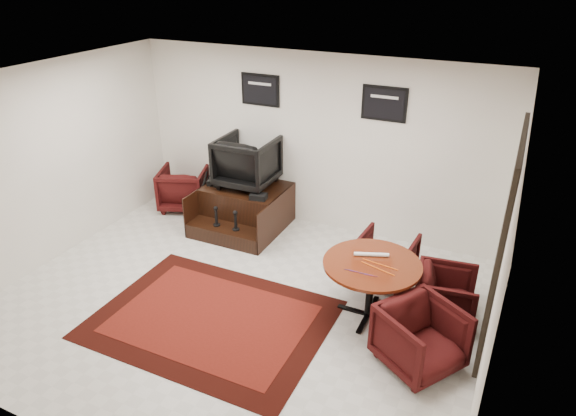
% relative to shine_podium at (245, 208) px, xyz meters
% --- Properties ---
extents(ground, '(6.00, 6.00, 0.00)m').
position_rel_shine_podium_xyz_m(ground, '(0.94, -1.91, -0.31)').
color(ground, silver).
rests_on(ground, ground).
extents(room_shell, '(6.02, 5.02, 2.81)m').
position_rel_shine_podium_xyz_m(room_shell, '(1.35, -1.79, 1.47)').
color(room_shell, white).
rests_on(room_shell, ground).
extents(area_rug, '(2.81, 2.10, 0.01)m').
position_rel_shine_podium_xyz_m(area_rug, '(0.85, -2.35, -0.31)').
color(area_rug, black).
rests_on(area_rug, ground).
extents(shine_podium, '(1.32, 1.35, 0.68)m').
position_rel_shine_podium_xyz_m(shine_podium, '(0.00, 0.00, 0.00)').
color(shine_podium, black).
rests_on(shine_podium, ground).
extents(shine_chair, '(0.88, 0.83, 0.90)m').
position_rel_shine_podium_xyz_m(shine_chair, '(0.00, 0.14, 0.81)').
color(shine_chair, black).
rests_on(shine_chair, shine_podium).
extents(shoes_pair, '(0.22, 0.26, 0.09)m').
position_rel_shine_podium_xyz_m(shoes_pair, '(-0.49, -0.06, 0.41)').
color(shoes_pair, black).
rests_on(shoes_pair, shine_podium).
extents(polish_kit, '(0.28, 0.21, 0.09)m').
position_rel_shine_podium_xyz_m(polish_kit, '(0.41, -0.27, 0.41)').
color(polish_kit, black).
rests_on(polish_kit, shine_podium).
extents(umbrella_black, '(0.34, 0.13, 0.92)m').
position_rel_shine_podium_xyz_m(umbrella_black, '(-0.77, -0.09, 0.15)').
color(umbrella_black, black).
rests_on(umbrella_black, ground).
extents(umbrella_hooked, '(0.30, 0.11, 0.81)m').
position_rel_shine_podium_xyz_m(umbrella_hooked, '(-0.78, -0.00, 0.09)').
color(umbrella_hooked, black).
rests_on(umbrella_hooked, ground).
extents(armchair_side, '(1.00, 0.97, 0.81)m').
position_rel_shine_podium_xyz_m(armchair_side, '(-1.31, 0.16, 0.09)').
color(armchair_side, black).
rests_on(armchair_side, ground).
extents(meeting_table, '(1.18, 1.18, 0.77)m').
position_rel_shine_podium_xyz_m(meeting_table, '(2.57, -1.45, 0.36)').
color(meeting_table, '#4A190A').
rests_on(meeting_table, ground).
extents(table_chair_back, '(0.77, 0.73, 0.75)m').
position_rel_shine_podium_xyz_m(table_chair_back, '(2.54, -0.60, 0.06)').
color(table_chair_back, black).
rests_on(table_chair_back, ground).
extents(table_chair_window, '(0.74, 0.78, 0.72)m').
position_rel_shine_podium_xyz_m(table_chair_window, '(3.42, -1.09, 0.05)').
color(table_chair_window, black).
rests_on(table_chair_window, ground).
extents(table_chair_corner, '(1.04, 1.05, 0.80)m').
position_rel_shine_podium_xyz_m(table_chair_corner, '(3.31, -2.04, 0.09)').
color(table_chair_corner, black).
rests_on(table_chair_corner, ground).
extents(paper_roll, '(0.41, 0.20, 0.05)m').
position_rel_shine_podium_xyz_m(paper_roll, '(2.51, -1.30, 0.48)').
color(paper_roll, white).
rests_on(paper_roll, meeting_table).
extents(table_clutter, '(0.57, 0.32, 0.01)m').
position_rel_shine_podium_xyz_m(table_clutter, '(2.63, -1.55, 0.46)').
color(table_clutter, '#E9570C').
rests_on(table_clutter, meeting_table).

